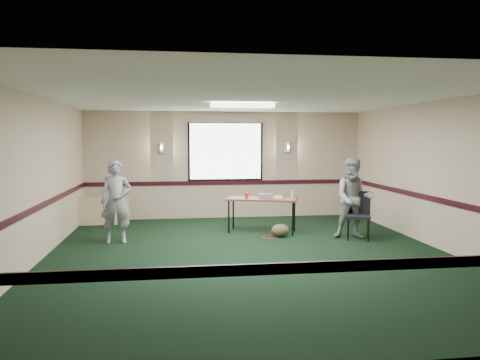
{
  "coord_description": "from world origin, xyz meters",
  "views": [
    {
      "loc": [
        -1.26,
        -7.82,
        2.01
      ],
      "look_at": [
        0.0,
        1.3,
        1.2
      ],
      "focal_mm": 35.0,
      "sensor_mm": 36.0,
      "label": 1
    }
  ],
  "objects": [
    {
      "name": "folding_table",
      "position": [
        0.57,
        1.99,
        0.69
      ],
      "size": [
        1.59,
        1.04,
        0.74
      ],
      "rotation": [
        0.0,
        0.0,
        -0.33
      ],
      "color": "#582C19",
      "rests_on": "ground"
    },
    {
      "name": "cable_coil",
      "position": [
        0.64,
        1.44,
        0.01
      ],
      "size": [
        0.38,
        0.38,
        0.02
      ],
      "primitive_type": "torus",
      "rotation": [
        0.0,
        0.0,
        -0.27
      ],
      "color": "red",
      "rests_on": "ground"
    },
    {
      "name": "projector",
      "position": [
        0.65,
        1.99,
        0.79
      ],
      "size": [
        0.29,
        0.25,
        0.1
      ],
      "primitive_type": "cube",
      "rotation": [
        0.0,
        0.0,
        0.03
      ],
      "color": "gray",
      "rests_on": "folding_table"
    },
    {
      "name": "person_left",
      "position": [
        -2.41,
        1.39,
        0.8
      ],
      "size": [
        0.62,
        0.44,
        1.6
      ],
      "primitive_type": "imported",
      "rotation": [
        0.0,
        0.0,
        0.1
      ],
      "color": "#3D4986",
      "rests_on": "ground"
    },
    {
      "name": "red_cup",
      "position": [
        0.24,
        2.03,
        0.8
      ],
      "size": [
        0.08,
        0.08,
        0.12
      ],
      "primitive_type": "cylinder",
      "color": "red",
      "rests_on": "folding_table"
    },
    {
      "name": "ground",
      "position": [
        0.0,
        0.0,
        0.0
      ],
      "size": [
        8.0,
        8.0,
        0.0
      ],
      "primitive_type": "plane",
      "color": "black",
      "rests_on": "ground"
    },
    {
      "name": "room_shell",
      "position": [
        0.0,
        2.12,
        1.58
      ],
      "size": [
        8.0,
        8.02,
        8.0
      ],
      "color": "tan",
      "rests_on": "ground"
    },
    {
      "name": "duffel_bag",
      "position": [
        0.86,
        1.46,
        0.13
      ],
      "size": [
        0.43,
        0.36,
        0.26
      ],
      "primitive_type": "ellipsoid",
      "rotation": [
        0.0,
        0.0,
        -0.23
      ],
      "color": "#443F27",
      "rests_on": "ground"
    },
    {
      "name": "water_bottle",
      "position": [
        1.18,
        1.75,
        0.84
      ],
      "size": [
        0.06,
        0.06,
        0.19
      ],
      "primitive_type": "cylinder",
      "color": "#8EC2E9",
      "rests_on": "folding_table"
    },
    {
      "name": "conference_chair",
      "position": [
        2.39,
        1.11,
        0.56
      ],
      "size": [
        0.61,
        0.62,
        0.95
      ],
      "rotation": [
        0.0,
        0.0,
        -0.38
      ],
      "color": "black",
      "rests_on": "ground"
    },
    {
      "name": "folded_table",
      "position": [
        -3.0,
        3.33,
        0.33
      ],
      "size": [
        1.29,
        0.23,
        0.66
      ],
      "primitive_type": "cube",
      "rotation": [
        -0.21,
        0.0,
        0.03
      ],
      "color": "tan",
      "rests_on": "ground"
    },
    {
      "name": "person_right",
      "position": [
        2.3,
        1.13,
        0.82
      ],
      "size": [
        0.93,
        0.8,
        1.63
      ],
      "primitive_type": "imported",
      "rotation": [
        0.0,
        0.0,
        -0.26
      ],
      "color": "#7D9AC2",
      "rests_on": "ground"
    },
    {
      "name": "game_console",
      "position": [
        0.92,
        1.93,
        0.76
      ],
      "size": [
        0.24,
        0.22,
        0.05
      ],
      "primitive_type": "cube",
      "rotation": [
        0.0,
        0.0,
        -0.4
      ],
      "color": "silver",
      "rests_on": "folding_table"
    }
  ]
}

